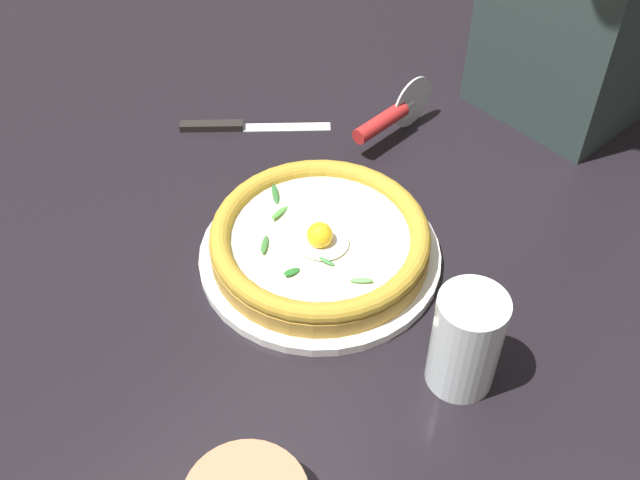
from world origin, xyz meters
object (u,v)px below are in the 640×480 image
pizza (320,240)px  drinking_glass (465,347)px  pizza_cutter (390,116)px  table_knife (233,126)px

pizza → drinking_glass: 0.22m
pizza_cutter → drinking_glass: size_ratio=1.24×
pizza → drinking_glass: drinking_glass is taller
pizza → drinking_glass: (-0.22, 0.05, 0.02)m
table_knife → drinking_glass: (-0.47, 0.17, 0.05)m
pizza → table_knife: pizza is taller
pizza → table_knife: 0.28m
pizza → pizza_cutter: bearing=-75.5°
pizza → pizza_cutter: pizza_cutter is taller
pizza → pizza_cutter: size_ratio=1.72×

